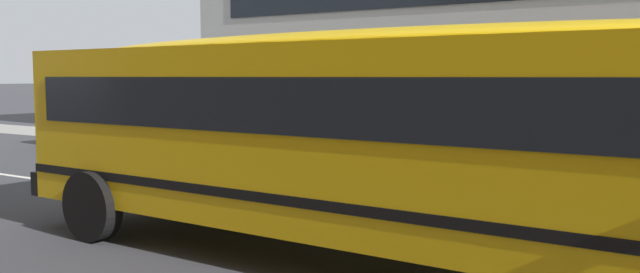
% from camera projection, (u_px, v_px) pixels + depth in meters
% --- Properties ---
extents(ground_plane, '(400.00, 400.00, 0.00)m').
position_uv_depth(ground_plane, '(487.00, 242.00, 9.66)').
color(ground_plane, '#38383D').
extents(sidewalk_far, '(120.00, 3.00, 0.01)m').
position_uv_depth(sidewalk_far, '(598.00, 173.00, 16.57)').
color(sidewalk_far, gray).
rests_on(sidewalk_far, ground_plane).
extents(lane_centreline, '(110.00, 0.16, 0.01)m').
position_uv_depth(lane_centreline, '(487.00, 242.00, 9.66)').
color(lane_centreline, silver).
rests_on(lane_centreline, ground_plane).
extents(school_bus, '(13.47, 3.41, 3.00)m').
position_uv_depth(school_bus, '(417.00, 129.00, 8.04)').
color(school_bus, yellow).
rests_on(school_bus, ground_plane).
extents(parked_car_teal_beside_sign, '(3.92, 1.92, 1.64)m').
position_uv_depth(parked_car_teal_beside_sign, '(98.00, 122.00, 22.83)').
color(parked_car_teal_beside_sign, '#195B66').
rests_on(parked_car_teal_beside_sign, ground_plane).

